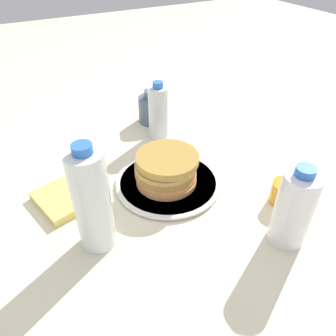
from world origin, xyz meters
TOP-DOWN VIEW (x-y plane):
  - ground_plane at (0.00, 0.00)m, footprint 4.00×4.00m
  - plate at (-0.01, 0.03)m, footprint 0.27×0.27m
  - pancake_stack at (-0.00, 0.03)m, footprint 0.17×0.16m
  - juice_glass at (-0.20, -0.19)m, footprint 0.06×0.06m
  - cream_jug at (0.32, -0.09)m, footprint 0.09×0.09m
  - water_bottle_near at (0.22, -0.06)m, footprint 0.06×0.06m
  - water_bottle_mid at (-0.11, 0.25)m, footprint 0.08×0.08m
  - water_bottle_far at (-0.29, -0.11)m, footprint 0.08×0.08m
  - napkin at (0.06, 0.29)m, footprint 0.16×0.15m

SIDE VIEW (x-z plane):
  - ground_plane at x=0.00m, z-range 0.00..0.00m
  - plate at x=-0.01m, z-range 0.00..0.01m
  - napkin at x=0.06m, z-range 0.00..0.02m
  - juice_glass at x=-0.20m, z-range 0.00..0.06m
  - cream_jug at x=0.32m, z-range -0.01..0.10m
  - pancake_stack at x=0.00m, z-range 0.01..0.10m
  - water_bottle_near at x=0.22m, z-range -0.01..0.18m
  - water_bottle_far at x=-0.29m, z-range -0.01..0.19m
  - water_bottle_mid at x=-0.11m, z-range -0.01..0.24m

